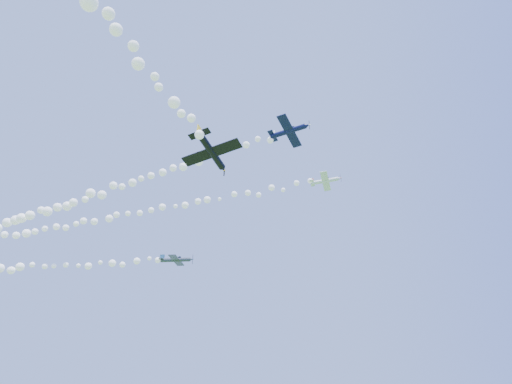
# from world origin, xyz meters

# --- Properties ---
(plane_white) EXTENTS (6.33, 6.71, 1.86)m
(plane_white) POSITION_xyz_m (18.47, 1.84, 54.27)
(plane_white) COLOR white
(smoke_trail_white) EXTENTS (75.31, 11.37, 2.74)m
(smoke_trail_white) POSITION_xyz_m (-21.05, 6.74, 53.97)
(smoke_trail_white) COLOR white
(plane_navy) EXTENTS (7.37, 7.81, 2.35)m
(plane_navy) POSITION_xyz_m (12.60, -13.73, 53.27)
(plane_navy) COLOR #0D113D
(smoke_trail_navy) EXTENTS (67.16, 22.03, 2.89)m
(smoke_trail_navy) POSITION_xyz_m (-23.04, -3.04, 53.07)
(smoke_trail_navy) COLOR white
(plane_grey) EXTENTS (6.90, 7.14, 2.15)m
(plane_grey) POSITION_xyz_m (-11.95, 7.66, 42.35)
(plane_grey) COLOR #373D50
(plane_black) EXTENTS (8.20, 7.70, 3.02)m
(plane_black) POSITION_xyz_m (2.75, -25.04, 39.51)
(plane_black) COLOR black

